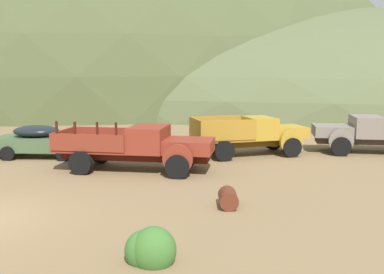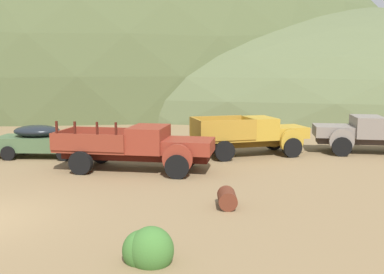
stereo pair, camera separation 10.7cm
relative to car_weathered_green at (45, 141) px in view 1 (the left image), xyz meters
name	(u,v)px [view 1 (the left image)]	position (x,y,z in m)	size (l,w,h in m)	color
hill_center	(81,95)	(-14.48, 52.51, -0.81)	(105.48, 83.62, 55.76)	#4C5633
hill_far_right	(288,96)	(20.36, 50.78, -0.81)	(98.70, 79.65, 26.14)	#56603D
car_weathered_green	(45,141)	(0.00, 0.00, 0.00)	(4.55, 1.96, 1.57)	#47603D
truck_rust_red	(146,147)	(5.38, -2.59, 0.19)	(6.75, 3.05, 2.16)	#42140D
truck_mustard	(257,135)	(10.35, 1.11, 0.20)	(5.99, 3.68, 1.91)	#593D12
truck_primer_gray	(368,133)	(16.10, 1.91, 0.20)	(6.55, 2.90, 1.89)	#3D322D
oil_drum_tipped	(228,198)	(8.65, -7.31, -0.53)	(0.62, 0.93, 0.57)	#5B2819
bush_near_barrel	(165,151)	(5.76, 0.91, -0.65)	(0.59, 0.69, 0.61)	#3D702D
bush_front_left	(26,145)	(-2.09, 2.50, -0.69)	(0.72, 0.60, 0.48)	#3D702D
bush_lone_scrub	(150,250)	(6.80, -11.25, -0.54)	(1.16, 0.90, 1.06)	#3D702D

